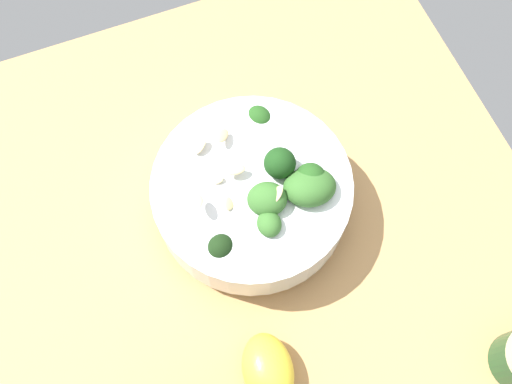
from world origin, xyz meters
TOP-DOWN VIEW (x-y plane):
  - ground_plane at (0.00, 0.00)cm, footprint 57.39×57.39cm
  - bowl_of_broccoli at (-0.64, -0.94)cm, footprint 19.15×19.15cm
  - lemon_wedge at (4.58, 14.65)cm, footprint 5.51×7.24cm

SIDE VIEW (x-z plane):
  - ground_plane at x=0.00cm, z-range -3.11..0.00cm
  - lemon_wedge at x=4.58cm, z-range 0.00..3.79cm
  - bowl_of_broccoli at x=-0.64cm, z-range -0.85..9.27cm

